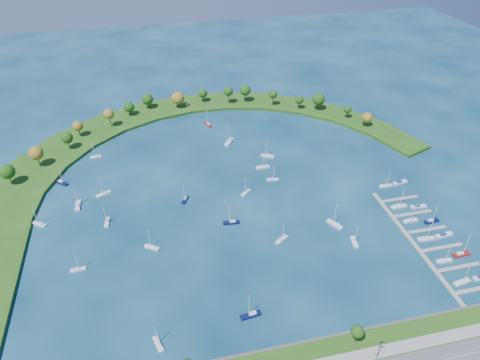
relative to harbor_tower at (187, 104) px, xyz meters
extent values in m
plane|color=#07293F|center=(12.47, -113.58, -3.98)|extent=(700.00, 700.00, 0.00)
cube|color=#474442|center=(12.47, -216.08, -3.08)|extent=(420.00, 1.20, 1.80)
cylinder|color=#382314|center=(37.47, -220.58, 0.42)|extent=(0.56, 0.56, 5.60)
sphere|color=#194511|center=(37.47, -220.58, 4.26)|extent=(5.20, 5.20, 5.20)
cylinder|color=black|center=(42.47, -228.58, 2.62)|extent=(0.24, 0.24, 10.00)
cube|color=#214E15|center=(-114.28, -105.77, -2.98)|extent=(43.73, 48.72, 2.00)
cube|color=#214E15|center=(-106.36, -76.01, -2.98)|extent=(50.23, 54.30, 2.00)
cube|color=#214E15|center=(-91.56, -49.00, -2.98)|extent=(54.07, 56.09, 2.00)
cube|color=#214E15|center=(-70.73, -26.31, -2.98)|extent=(55.20, 54.07, 2.00)
cube|color=#214E15|center=(-45.09, -9.26, -2.98)|extent=(53.65, 48.47, 2.00)
cube|color=#214E15|center=(-16.12, 1.18, -2.98)|extent=(49.62, 39.75, 2.00)
cube|color=#214E15|center=(14.50, 4.40, -2.98)|extent=(44.32, 29.96, 2.00)
cube|color=#214E15|center=(45.01, 0.21, -2.98)|extent=(49.49, 38.05, 2.00)
cube|color=#214E15|center=(73.64, -11.14, -2.98)|extent=(51.13, 44.12, 2.00)
cube|color=#214E15|center=(98.72, -29.00, -2.98)|extent=(49.19, 47.96, 2.00)
cube|color=#214E15|center=(118.82, -52.34, -2.98)|extent=(43.90, 49.49, 2.00)
cube|color=#214E15|center=(132.75, -79.80, -2.98)|extent=(35.67, 48.74, 2.00)
cylinder|color=#382314|center=(-112.48, -80.09, 1.58)|extent=(0.56, 0.56, 7.11)
sphere|color=#194511|center=(-112.48, -80.09, 6.85)|extent=(8.61, 8.61, 8.61)
cylinder|color=#382314|center=(-99.16, -63.77, 1.87)|extent=(0.56, 0.56, 7.69)
sphere|color=brown|center=(-99.16, -63.77, 7.42)|extent=(8.55, 8.55, 8.55)
cylinder|color=#382314|center=(-83.08, -46.49, 1.45)|extent=(0.56, 0.56, 6.86)
sphere|color=#194511|center=(-83.08, -46.49, 6.38)|extent=(7.50, 7.50, 7.50)
cylinder|color=#382314|center=(-77.63, -30.83, 1.30)|extent=(0.56, 0.56, 6.54)
sphere|color=brown|center=(-77.63, -30.83, 5.97)|extent=(7.04, 7.04, 7.04)
cylinder|color=#382314|center=(-56.96, -21.38, 2.33)|extent=(0.56, 0.56, 8.61)
sphere|color=brown|center=(-56.96, -21.38, 8.10)|extent=(7.30, 7.30, 7.30)
cylinder|color=#382314|center=(-43.29, -6.27, 0.59)|extent=(0.56, 0.56, 5.14)
sphere|color=#194511|center=(-43.29, -6.27, 4.71)|extent=(7.73, 7.73, 7.73)
cylinder|color=#382314|center=(-29.35, 2.48, 0.92)|extent=(0.56, 0.56, 5.79)
sphere|color=#194511|center=(-29.35, 2.48, 5.56)|extent=(8.68, 8.68, 8.68)
cylinder|color=#382314|center=(-6.50, -1.28, 0.96)|extent=(0.56, 0.56, 5.87)
sphere|color=brown|center=(-6.50, -1.28, 5.82)|extent=(9.66, 9.66, 9.66)
cylinder|color=#382314|center=(13.47, 4.70, 0.81)|extent=(0.56, 0.56, 5.57)
sphere|color=#194511|center=(13.47, 4.70, 5.01)|extent=(7.08, 7.08, 7.08)
cylinder|color=#382314|center=(32.54, -3.25, 2.48)|extent=(0.56, 0.56, 8.90)
sphere|color=#194511|center=(32.54, -3.25, 8.36)|extent=(7.16, 7.16, 7.16)
cylinder|color=#382314|center=(45.99, -2.87, 2.02)|extent=(0.56, 0.56, 8.00)
sphere|color=#194511|center=(45.99, -2.87, 7.73)|extent=(8.55, 8.55, 8.55)
cylinder|color=#382314|center=(65.30, -14.24, 2.02)|extent=(0.56, 0.56, 7.99)
sphere|color=#194511|center=(65.30, -14.24, 7.30)|extent=(6.44, 6.44, 6.44)
cylinder|color=#382314|center=(83.08, -24.37, 1.11)|extent=(0.56, 0.56, 6.17)
sphere|color=#194511|center=(83.08, -24.37, 5.44)|extent=(6.21, 6.21, 6.21)
cylinder|color=#382314|center=(96.60, -29.26, 1.48)|extent=(0.56, 0.56, 6.91)
sphere|color=#194511|center=(96.60, -29.26, 6.79)|extent=(9.26, 9.26, 9.26)
cylinder|color=#382314|center=(112.35, -46.90, 1.03)|extent=(0.56, 0.56, 6.00)
sphere|color=#194511|center=(112.35, -46.90, 5.14)|extent=(5.55, 5.55, 5.55)
cylinder|color=#382314|center=(120.56, -61.51, 0.73)|extent=(0.56, 0.56, 5.41)
sphere|color=brown|center=(120.56, -61.51, 4.91)|extent=(7.35, 7.35, 7.35)
cylinder|color=gray|center=(0.00, 0.00, -0.20)|extent=(2.20, 2.20, 3.54)
cylinder|color=gray|center=(0.00, 0.00, 1.72)|extent=(2.60, 2.60, 0.30)
cube|color=gray|center=(90.47, -174.58, -3.63)|extent=(2.20, 82.00, 0.40)
cube|color=gray|center=(102.57, -207.58, -3.63)|extent=(22.00, 2.00, 0.40)
cube|color=gray|center=(102.57, -194.38, -3.63)|extent=(22.00, 2.00, 0.40)
cylinder|color=#382314|center=(113.47, -194.38, -3.38)|extent=(0.36, 0.36, 1.60)
cube|color=gray|center=(102.57, -181.18, -3.63)|extent=(22.00, 2.00, 0.40)
cylinder|color=#382314|center=(113.47, -181.18, -3.38)|extent=(0.36, 0.36, 1.60)
cube|color=gray|center=(102.57, -167.98, -3.63)|extent=(22.00, 2.00, 0.40)
cylinder|color=#382314|center=(113.47, -167.98, -3.38)|extent=(0.36, 0.36, 1.60)
cube|color=gray|center=(102.57, -154.78, -3.63)|extent=(22.00, 2.00, 0.40)
cylinder|color=#382314|center=(113.47, -154.78, -3.38)|extent=(0.36, 0.36, 1.60)
cube|color=gray|center=(102.57, -141.58, -3.63)|extent=(22.00, 2.00, 0.40)
cylinder|color=#382314|center=(113.47, -141.58, -3.38)|extent=(0.36, 0.36, 1.60)
cube|color=silver|center=(-60.49, -99.90, -3.47)|extent=(8.70, 5.81, 1.02)
cube|color=silver|center=(-59.72, -99.54, -2.60)|extent=(3.40, 2.79, 0.71)
cylinder|color=silver|center=(-61.10, -100.20, 2.78)|extent=(0.32, 0.32, 11.48)
cube|color=silver|center=(-92.53, -119.04, -3.50)|extent=(7.86, 6.32, 0.96)
cube|color=silver|center=(-91.87, -119.48, -2.68)|extent=(3.19, 2.86, 0.67)
cylinder|color=silver|center=(-93.06, -118.68, 2.37)|extent=(0.32, 0.32, 10.77)
cube|color=#09103D|center=(1.27, -198.64, -3.45)|extent=(9.00, 3.50, 1.05)
cube|color=silver|center=(2.14, -198.54, -2.56)|extent=(3.25, 2.08, 0.74)
cylinder|color=silver|center=(0.58, -198.73, 2.99)|extent=(0.32, 0.32, 11.83)
cube|color=silver|center=(-36.23, -149.42, -3.51)|extent=(7.57, 6.09, 0.92)
cube|color=silver|center=(-35.60, -149.85, -2.73)|extent=(3.07, 2.76, 0.65)
cylinder|color=silver|center=(-36.74, -149.08, 2.13)|extent=(0.32, 0.32, 10.37)
cube|color=silver|center=(-70.38, -156.26, -3.55)|extent=(7.17, 2.46, 0.85)
cube|color=silver|center=(-71.08, -156.31, -2.83)|extent=(2.56, 1.55, 0.59)
cylinder|color=silver|center=(-69.82, -156.22, 1.63)|extent=(0.32, 0.32, 9.52)
cube|color=silver|center=(19.11, -116.69, -3.54)|extent=(6.97, 6.18, 0.88)
cube|color=silver|center=(19.68, -116.23, -2.79)|extent=(2.89, 2.72, 0.61)
cylinder|color=silver|center=(18.66, -117.05, 1.83)|extent=(0.32, 0.32, 9.86)
cube|color=silver|center=(-57.97, -125.34, -3.52)|extent=(2.95, 7.83, 0.92)
cube|color=silver|center=(-57.89, -124.58, -2.74)|extent=(1.78, 2.82, 0.64)
cylinder|color=silver|center=(-58.04, -125.95, 2.10)|extent=(0.32, 0.32, 10.32)
cube|color=silver|center=(27.45, -158.29, -3.50)|extent=(7.75, 6.20, 0.94)
cube|color=silver|center=(26.80, -158.73, -2.70)|extent=(3.14, 2.81, 0.66)
cylinder|color=silver|center=(27.97, -157.94, 2.27)|extent=(0.32, 0.32, 10.60)
cube|color=maroon|center=(11.26, -30.95, -3.50)|extent=(5.22, 8.24, 0.96)
cube|color=silver|center=(11.57, -31.68, -2.68)|extent=(2.55, 3.19, 0.67)
cylinder|color=silver|center=(11.00, -30.36, 2.39)|extent=(0.32, 0.32, 10.80)
cube|color=#09103D|center=(-15.75, -115.34, -3.54)|extent=(4.83, 7.46, 0.87)
cube|color=silver|center=(-15.45, -114.68, -2.80)|extent=(2.34, 2.90, 0.61)
cylinder|color=silver|center=(-15.99, -115.87, 1.80)|extent=(0.32, 0.32, 9.81)
cube|color=silver|center=(57.76, -153.76, -3.43)|extent=(6.49, 9.26, 1.09)
cube|color=silver|center=(58.18, -154.56, -2.50)|extent=(3.06, 3.66, 0.77)
cylinder|color=silver|center=(57.42, -153.11, 3.27)|extent=(0.32, 0.32, 12.31)
cube|color=silver|center=(-37.06, -203.58, -3.52)|extent=(4.25, 7.82, 0.90)
cube|color=silver|center=(-36.84, -204.30, -2.76)|extent=(2.19, 2.96, 0.63)
cylinder|color=silver|center=(-37.24, -203.01, 2.01)|extent=(0.32, 0.32, 10.17)
cube|color=silver|center=(62.12, -168.07, -3.50)|extent=(3.50, 8.14, 0.95)
cube|color=silver|center=(62.25, -167.29, -2.70)|extent=(1.99, 2.98, 0.66)
cylinder|color=silver|center=(62.01, -168.69, 2.29)|extent=(0.32, 0.32, 10.64)
cube|color=silver|center=(-73.94, -107.40, -3.43)|extent=(2.65, 9.07, 1.08)
cube|color=silver|center=(-73.96, -108.31, -2.51)|extent=(1.81, 3.19, 0.76)
cylinder|color=silver|center=(-73.94, -106.68, 3.21)|extent=(0.32, 0.32, 12.20)
cube|color=silver|center=(41.93, -81.93, -3.46)|extent=(8.87, 5.83, 1.04)
cube|color=silver|center=(42.72, -82.30, -2.57)|extent=(3.46, 2.81, 0.73)
cylinder|color=silver|center=(41.30, -81.64, 2.90)|extent=(0.32, 0.32, 11.68)
cube|color=silver|center=(-66.47, -57.79, -3.55)|extent=(7.26, 2.51, 0.86)
cube|color=silver|center=(-65.75, -57.74, -2.82)|extent=(2.59, 1.58, 0.60)
cylinder|color=silver|center=(-67.04, -57.83, 1.70)|extent=(0.32, 0.32, 9.63)
cube|color=#09103D|center=(-84.72, -83.12, -3.46)|extent=(7.98, 7.46, 1.03)
cube|color=silver|center=(-85.36, -82.55, -2.59)|extent=(3.35, 3.24, 0.72)
cylinder|color=silver|center=(-84.21, -83.57, 2.82)|extent=(0.32, 0.32, 11.54)
cube|color=#09103D|center=(5.42, -140.16, -3.46)|extent=(8.70, 3.19, 1.02)
cube|color=silver|center=(6.27, -140.24, -2.60)|extent=(3.13, 1.95, 0.72)
cylinder|color=silver|center=(4.75, -140.10, 2.79)|extent=(0.32, 0.32, 11.49)
cube|color=silver|center=(35.49, -93.72, -3.46)|extent=(8.79, 3.09, 1.03)
cube|color=silver|center=(34.63, -93.79, -2.58)|extent=(3.14, 1.92, 0.72)
cylinder|color=silver|center=(36.18, -93.66, 2.88)|extent=(0.32, 0.32, 11.64)
cube|color=silver|center=(37.67, -107.70, -3.54)|extent=(7.36, 2.70, 0.86)
cube|color=silver|center=(36.95, -107.63, -2.81)|extent=(2.65, 1.65, 0.61)
cylinder|color=silver|center=(38.24, -107.76, 1.75)|extent=(0.32, 0.32, 9.73)
cube|color=silver|center=(21.45, -58.98, -3.36)|extent=(8.38, 10.08, 1.24)
cube|color=silver|center=(22.05, -58.14, -2.30)|extent=(3.75, 4.12, 0.87)
cylinder|color=silver|center=(20.96, -59.65, 4.24)|extent=(0.32, 0.32, 13.95)
cube|color=silver|center=(98.07, -202.74, -3.48)|extent=(8.50, 3.50, 0.99)
cube|color=silver|center=(97.26, -202.86, -2.64)|extent=(3.09, 2.02, 0.69)
cylinder|color=silver|center=(98.73, -202.64, 2.59)|extent=(0.32, 0.32, 11.14)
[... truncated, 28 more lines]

